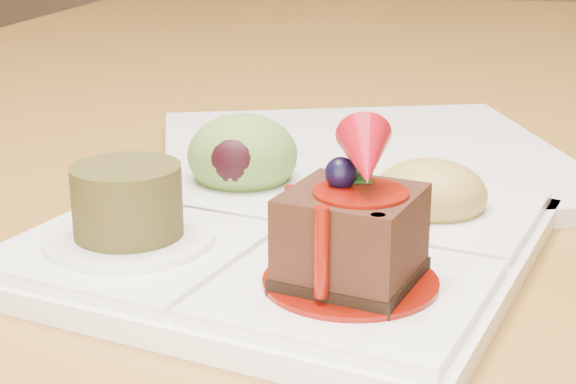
# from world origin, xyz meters

# --- Properties ---
(dining_table) EXTENTS (1.00, 1.80, 0.75)m
(dining_table) POSITION_xyz_m (0.00, 0.00, 0.68)
(dining_table) COLOR olive
(dining_table) RESTS_ON ground
(sampler_plate) EXTENTS (0.30, 0.30, 0.09)m
(sampler_plate) POSITION_xyz_m (0.09, -0.47, 0.77)
(sampler_plate) COLOR white
(sampler_plate) RESTS_ON dining_table
(second_plate) EXTENTS (0.34, 0.34, 0.01)m
(second_plate) POSITION_xyz_m (0.11, -0.30, 0.76)
(second_plate) COLOR white
(second_plate) RESTS_ON dining_table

